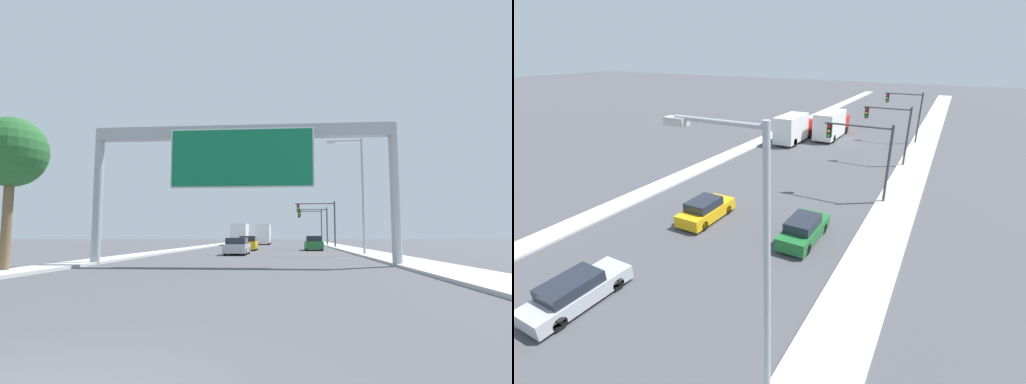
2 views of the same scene
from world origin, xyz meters
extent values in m
cube|color=#B1B1B1|center=(9.50, 60.00, 0.07)|extent=(3.00, 120.00, 0.15)
cube|color=#B1B1B1|center=(-9.00, 60.00, 0.07)|extent=(2.00, 120.00, 0.15)
cube|color=#A5A8AD|center=(-1.75, 29.91, 0.53)|extent=(1.82, 4.74, 0.70)
cube|color=#1E232D|center=(-1.75, 29.68, 1.14)|extent=(1.61, 2.46, 0.54)
cylinder|color=black|center=(-2.55, 31.38, 0.32)|extent=(0.22, 0.64, 0.64)
cylinder|color=black|center=(-0.95, 31.38, 0.32)|extent=(0.22, 0.64, 0.64)
cylinder|color=black|center=(-2.55, 28.44, 0.32)|extent=(0.22, 0.64, 0.64)
cylinder|color=black|center=(-0.95, 28.44, 0.32)|extent=(0.22, 0.64, 0.64)
cube|color=#1E662D|center=(5.25, 40.06, 0.57)|extent=(1.82, 4.49, 0.78)
cube|color=#1E232D|center=(5.25, 39.84, 1.25)|extent=(1.60, 2.34, 0.59)
cylinder|color=black|center=(4.45, 41.46, 0.32)|extent=(0.22, 0.64, 0.64)
cylinder|color=black|center=(6.05, 41.46, 0.32)|extent=(0.22, 0.64, 0.64)
cylinder|color=black|center=(4.45, 38.67, 0.32)|extent=(0.22, 0.64, 0.64)
cylinder|color=black|center=(6.05, 38.67, 0.32)|extent=(0.22, 0.64, 0.64)
cube|color=gold|center=(-1.75, 39.47, 0.56)|extent=(1.87, 4.36, 0.78)
cube|color=#1E232D|center=(-1.75, 39.25, 1.25)|extent=(1.64, 2.27, 0.58)
cylinder|color=black|center=(-2.57, 40.82, 0.32)|extent=(0.22, 0.64, 0.64)
cylinder|color=black|center=(-0.93, 40.82, 0.32)|extent=(0.22, 0.64, 0.64)
cylinder|color=black|center=(-2.57, 38.11, 0.32)|extent=(0.22, 0.64, 0.64)
cylinder|color=black|center=(-0.93, 38.11, 0.32)|extent=(0.22, 0.64, 0.64)
cube|color=red|center=(-5.25, 64.66, 1.32)|extent=(2.26, 2.07, 2.04)
cube|color=silver|center=(-5.25, 60.96, 1.87)|extent=(2.45, 5.32, 3.13)
cylinder|color=black|center=(-6.34, 64.55, 0.50)|extent=(0.28, 1.00, 1.00)
cylinder|color=black|center=(-4.16, 64.55, 0.50)|extent=(0.28, 1.00, 1.00)
cylinder|color=black|center=(-6.34, 59.64, 0.50)|extent=(0.28, 1.00, 1.00)
cylinder|color=black|center=(-4.16, 59.64, 0.50)|extent=(0.28, 1.00, 1.00)
cube|color=red|center=(-1.75, 69.27, 1.33)|extent=(2.28, 2.29, 2.07)
cube|color=silver|center=(-1.75, 65.19, 1.89)|extent=(2.48, 5.88, 3.19)
cylinder|color=black|center=(-2.85, 69.16, 0.50)|extent=(0.28, 1.00, 1.00)
cylinder|color=black|center=(-0.65, 69.16, 0.50)|extent=(0.28, 1.00, 1.00)
cylinder|color=black|center=(-2.85, 63.72, 0.50)|extent=(0.28, 1.00, 1.00)
cylinder|color=black|center=(-0.65, 63.72, 0.50)|extent=(0.28, 1.00, 1.00)
cylinder|color=#3D3D3F|center=(8.50, 48.00, 2.98)|extent=(0.20, 0.20, 5.96)
cylinder|color=#3D3D3F|center=(5.98, 48.00, 5.66)|extent=(5.05, 0.14, 0.14)
cube|color=black|center=(3.86, 48.00, 5.09)|extent=(0.35, 0.28, 1.05)
cylinder|color=red|center=(3.86, 47.84, 5.44)|extent=(0.22, 0.04, 0.22)
cylinder|color=yellow|center=(3.86, 47.84, 5.09)|extent=(0.22, 0.04, 0.22)
cylinder|color=green|center=(3.86, 47.84, 4.74)|extent=(0.22, 0.04, 0.22)
cylinder|color=#3D3D3F|center=(8.50, 58.00, 2.92)|extent=(0.20, 0.20, 5.84)
cylinder|color=#3D3D3F|center=(6.25, 58.00, 5.54)|extent=(4.50, 0.14, 0.14)
cube|color=black|center=(4.36, 58.00, 4.97)|extent=(0.35, 0.28, 1.05)
cylinder|color=red|center=(4.36, 57.84, 5.32)|extent=(0.22, 0.04, 0.22)
cylinder|color=yellow|center=(4.36, 57.84, 4.97)|extent=(0.22, 0.04, 0.22)
cylinder|color=green|center=(4.36, 57.84, 4.62)|extent=(0.22, 0.04, 0.22)
cylinder|color=#3D3D3F|center=(8.50, 68.00, 3.07)|extent=(0.20, 0.20, 6.15)
cylinder|color=#3D3D3F|center=(6.34, 68.00, 5.85)|extent=(4.32, 0.14, 0.14)
cube|color=black|center=(4.52, 68.00, 5.27)|extent=(0.35, 0.28, 1.05)
cylinder|color=red|center=(4.52, 67.84, 5.62)|extent=(0.22, 0.04, 0.22)
cylinder|color=yellow|center=(4.52, 67.84, 5.27)|extent=(0.22, 0.04, 0.22)
cylinder|color=green|center=(4.52, 67.84, 4.92)|extent=(0.22, 0.04, 0.22)
cylinder|color=#9EA0A5|center=(8.60, 29.13, 4.77)|extent=(0.18, 0.18, 9.54)
cylinder|color=#9EA0A5|center=(7.35, 29.13, 9.39)|extent=(2.50, 0.12, 0.12)
cube|color=#B2B2A8|center=(6.10, 29.13, 9.29)|extent=(0.60, 0.28, 0.20)
camera|label=1|loc=(2.47, -3.63, 1.62)|focal=28.00mm
camera|label=2|loc=(12.02, 22.84, 10.93)|focal=24.00mm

